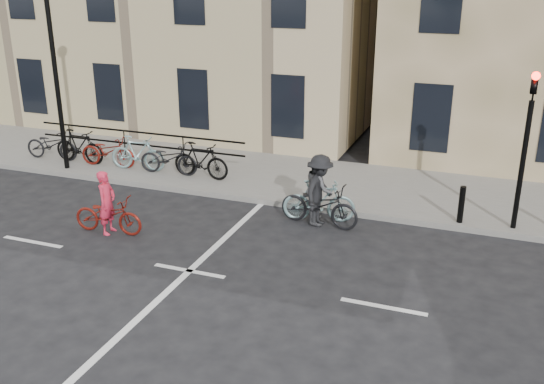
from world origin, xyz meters
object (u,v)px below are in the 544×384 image
(traffic_light, at_px, (527,132))
(lamp_post, at_px, (53,56))
(cyclist_grey, at_px, (319,195))
(cyclist_pink, at_px, (108,212))
(cyclist_dark, at_px, (319,198))

(traffic_light, bearing_deg, lamp_post, 179.73)
(traffic_light, height_order, cyclist_grey, traffic_light)
(cyclist_pink, bearing_deg, cyclist_dark, -68.66)
(traffic_light, bearing_deg, cyclist_dark, -165.98)
(lamp_post, xyz_separation_m, cyclist_dark, (8.30, -1.16, -2.80))
(cyclist_dark, bearing_deg, lamp_post, 88.39)
(lamp_post, relative_size, cyclist_dark, 2.59)
(traffic_light, bearing_deg, cyclist_pink, -159.75)
(cyclist_dark, bearing_deg, cyclist_pink, 122.26)
(traffic_light, height_order, cyclist_dark, traffic_light)
(traffic_light, xyz_separation_m, cyclist_dark, (-4.40, -1.10, -1.76))
(lamp_post, height_order, cyclist_pink, lamp_post)
(cyclist_pink, bearing_deg, traffic_light, -74.34)
(traffic_light, height_order, cyclist_pink, traffic_light)
(cyclist_pink, height_order, cyclist_dark, cyclist_dark)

